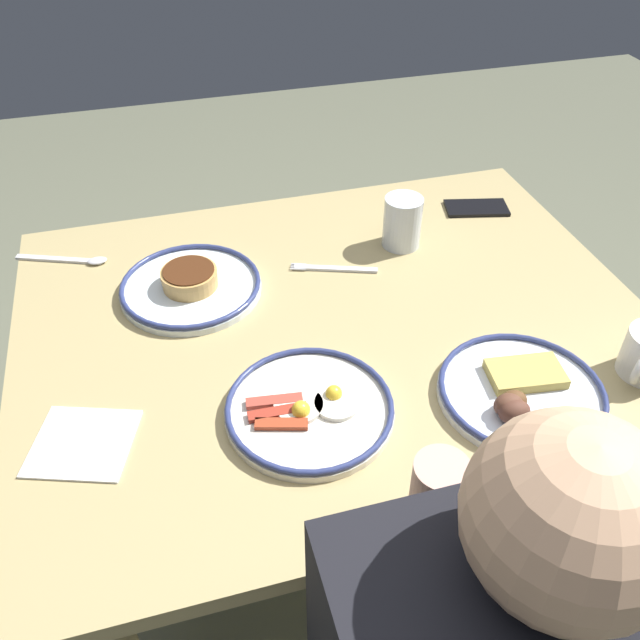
{
  "coord_description": "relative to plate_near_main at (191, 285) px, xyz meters",
  "views": [
    {
      "loc": [
        0.29,
        0.9,
        1.53
      ],
      "look_at": [
        0.04,
        0.02,
        0.75
      ],
      "focal_mm": 37.17,
      "sensor_mm": 36.0,
      "label": 1
    }
  ],
  "objects": [
    {
      "name": "ground_plane",
      "position": [
        -0.25,
        0.17,
        -0.74
      ],
      "size": [
        6.0,
        6.0,
        0.0
      ],
      "primitive_type": "plane",
      "color": "#636651"
    },
    {
      "name": "dining_table",
      "position": [
        -0.25,
        0.17,
        -0.15
      ],
      "size": [
        1.18,
        0.95,
        0.72
      ],
      "color": "tan",
      "rests_on": "ground_plane"
    },
    {
      "name": "plate_near_main",
      "position": [
        0.0,
        0.0,
        0.0
      ],
      "size": [
        0.28,
        0.28,
        0.05
      ],
      "color": "white",
      "rests_on": "dining_table"
    },
    {
      "name": "plate_center_pancakes",
      "position": [
        -0.48,
        0.44,
        -0.0
      ],
      "size": [
        0.27,
        0.27,
        0.05
      ],
      "color": "white",
      "rests_on": "dining_table"
    },
    {
      "name": "plate_far_companion",
      "position": [
        -0.14,
        0.38,
        -0.0
      ],
      "size": [
        0.27,
        0.27,
        0.04
      ],
      "color": "silver",
      "rests_on": "dining_table"
    },
    {
      "name": "drinking_glass",
      "position": [
        -0.46,
        -0.05,
        0.03
      ],
      "size": [
        0.08,
        0.08,
        0.11
      ],
      "color": "silver",
      "rests_on": "dining_table"
    },
    {
      "name": "cell_phone",
      "position": [
        -0.68,
        -0.14,
        -0.01
      ],
      "size": [
        0.16,
        0.1,
        0.01
      ],
      "primitive_type": "cube",
      "rotation": [
        0.0,
        0.0,
        -0.23
      ],
      "color": "black",
      "rests_on": "dining_table"
    },
    {
      "name": "paper_napkin",
      "position": [
        0.21,
        0.34,
        -0.01
      ],
      "size": [
        0.19,
        0.18,
        0.0
      ],
      "primitive_type": "cube",
      "rotation": [
        0.0,
        0.0,
        -0.33
      ],
      "color": "white",
      "rests_on": "dining_table"
    },
    {
      "name": "fork_near",
      "position": [
        -0.29,
        0.01,
        -0.01
      ],
      "size": [
        0.18,
        0.08,
        0.01
      ],
      "color": "silver",
      "rests_on": "dining_table"
    },
    {
      "name": "tea_spoon",
      "position": [
        0.22,
        -0.17,
        -0.01
      ],
      "size": [
        0.19,
        0.08,
        0.01
      ],
      "color": "silver",
      "rests_on": "dining_table"
    }
  ]
}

